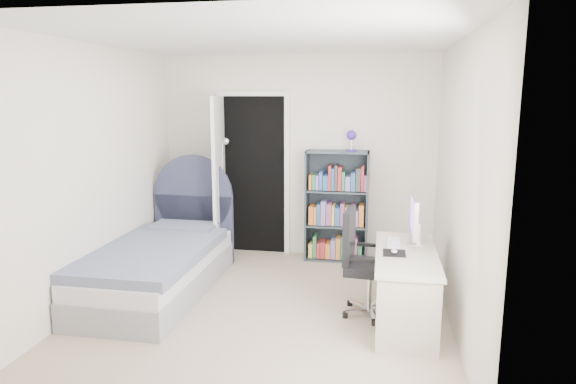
% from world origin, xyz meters
% --- Properties ---
extents(room_shell, '(3.50, 3.70, 2.60)m').
position_xyz_m(room_shell, '(0.00, 0.00, 1.25)').
color(room_shell, gray).
rests_on(room_shell, ground).
extents(door, '(0.92, 0.82, 2.06)m').
position_xyz_m(door, '(-0.77, 1.52, 1.03)').
color(door, black).
rests_on(door, ground).
extents(bed, '(1.03, 2.14, 1.32)m').
position_xyz_m(bed, '(-1.18, 0.29, 0.30)').
color(bed, gray).
rests_on(bed, ground).
extents(nightstand, '(0.38, 0.38, 0.56)m').
position_xyz_m(nightstand, '(-1.18, 1.61, 0.37)').
color(nightstand, tan).
rests_on(nightstand, ground).
extents(floor_lamp, '(0.21, 0.21, 1.50)m').
position_xyz_m(floor_lamp, '(-0.86, 1.52, 0.61)').
color(floor_lamp, silver).
rests_on(floor_lamp, ground).
extents(bookcase, '(0.77, 0.32, 1.61)m').
position_xyz_m(bookcase, '(0.54, 1.64, 0.63)').
color(bookcase, '#3B4851').
rests_on(bookcase, ground).
extents(desk, '(0.53, 1.34, 1.10)m').
position_xyz_m(desk, '(1.29, -0.04, 0.36)').
color(desk, beige).
rests_on(desk, ground).
extents(office_chair, '(0.52, 0.53, 0.99)m').
position_xyz_m(office_chair, '(0.89, 0.07, 0.54)').
color(office_chair, silver).
rests_on(office_chair, ground).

